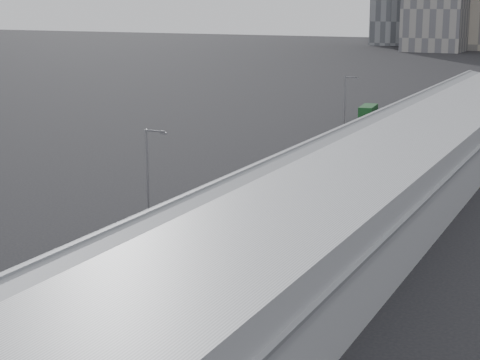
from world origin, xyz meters
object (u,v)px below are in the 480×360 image
Objects in this scene: bus_4 at (287,181)px; bus_6 at (363,140)px; bus_9 at (437,102)px; bus_3 at (225,217)px; street_lamp_far at (346,100)px; bus_8 at (415,113)px; bus_7 at (395,122)px; bus_2 at (127,265)px; shipping_container at (368,113)px; bus_5 at (337,155)px; suv at (399,106)px; street_lamp_near at (149,171)px.

bus_6 is at bearing 88.50° from bus_4.
bus_3 is at bearing -90.06° from bus_9.
bus_4 is at bearing -79.91° from street_lamp_far.
bus_6 is at bearing -92.28° from bus_8.
street_lamp_far is at bearing -156.29° from bus_7.
bus_8 is 0.94× the size of bus_9.
bus_9 is at bearing 93.22° from bus_2.
shipping_container is (-7.16, 25.99, -0.23)m from bus_6.
bus_8 is at bearing 65.39° from street_lamp_far.
bus_5 is (0.28, 14.73, 0.05)m from bus_4.
suv is at bearing 77.10° from shipping_container.
bus_9 is 84.73m from street_lamp_near.
street_lamp_far is (-6.80, -14.85, 3.34)m from bus_8.
bus_5 reaches higher than shipping_container.
bus_3 reaches higher than bus_8.
street_lamp_near is 1.03× the size of street_lamp_far.
shipping_container is (-7.53, 81.89, -0.32)m from bus_2.
bus_8 is at bearing 89.29° from bus_5.
bus_5 is 26.74m from street_lamp_far.
street_lamp_far is (-7.58, 54.71, 3.31)m from bus_3.
street_lamp_near is at bearing -95.50° from shipping_container.
street_lamp_near reaches higher than bus_5.
street_lamp_far is (-7.16, 40.22, 3.22)m from bus_4.
bus_7 reaches higher than bus_9.
bus_9 is (0.60, 41.61, 0.17)m from bus_6.
street_lamp_far is at bearing 120.00° from bus_6.
street_lamp_near is at bearing -96.80° from bus_8.
bus_9 reaches higher than shipping_container.
bus_6 is 2.06× the size of suv.
bus_2 is 97.50m from bus_9.
bus_9 is 17.44m from shipping_container.
suv is at bearing 106.48° from bus_7.
street_lamp_far is 1.42× the size of suv.
street_lamp_near is 1.41× the size of shipping_container.
bus_3 is 0.92× the size of bus_7.
bus_3 is at bearing -90.99° from bus_4.
bus_7 reaches higher than bus_3.
street_lamp_near is (-6.06, -70.43, 3.48)m from bus_8.
street_lamp_near is at bearing -94.69° from bus_9.
bus_5 is at bearing -73.74° from street_lamp_far.
bus_4 is at bearing -90.36° from bus_9.
bus_4 is 69.05m from bus_9.
bus_9 is at bearing 87.77° from bus_3.
shipping_container is (-7.71, 53.44, -0.41)m from bus_4.
bus_7 reaches higher than bus_6.
bus_7 reaches higher than shipping_container.
bus_3 is at bearing -82.12° from street_lamp_far.
shipping_container is (-7.31, 10.72, -0.46)m from bus_7.
bus_4 is 27.45m from bus_6.
bus_5 reaches higher than bus_6.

